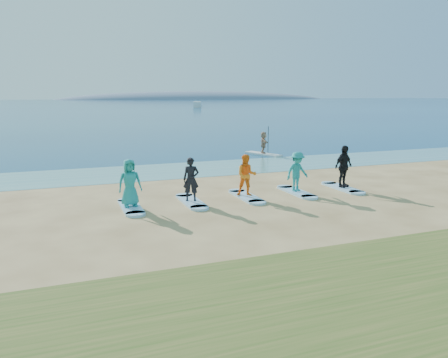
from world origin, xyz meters
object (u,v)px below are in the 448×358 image
object	(u,v)px
student_0	(130,183)
student_3	(297,172)
paddleboarder	(264,143)
surfboard_2	(246,197)
surfboard_3	(296,192)
student_4	(343,166)
student_1	(191,179)
student_2	(247,175)
surfboard_1	(191,202)
paddleboard	(263,154)
surfboard_0	(131,207)
surfboard_4	(342,188)
boat_offshore_b	(197,108)

from	to	relation	value
student_0	student_3	distance (m)	7.10
paddleboarder	surfboard_2	world-z (taller)	paddleboarder
surfboard_2	surfboard_3	xyz separation A→B (m)	(2.37, 0.00, 0.00)
student_0	student_4	world-z (taller)	student_4
surfboard_2	student_1	bearing A→B (deg)	180.00
paddleboarder	student_2	world-z (taller)	student_2
surfboard_1	surfboard_3	size ratio (longest dim) A/B	1.00
paddleboard	surfboard_3	bearing A→B (deg)	-129.36
student_3	student_0	bearing A→B (deg)	169.29
surfboard_0	surfboard_4	distance (m)	9.46
surfboard_0	surfboard_3	distance (m)	7.10
student_1	surfboard_2	world-z (taller)	student_1
student_1	surfboard_1	bearing A→B (deg)	0.00
surfboard_0	student_2	bearing A→B (deg)	0.00
surfboard_3	student_4	size ratio (longest dim) A/B	1.17
surfboard_2	surfboard_3	size ratio (longest dim) A/B	1.00
student_1	surfboard_2	xyz separation A→B (m)	(2.37, 0.00, -0.90)
surfboard_2	surfboard_0	bearing A→B (deg)	180.00
student_0	surfboard_4	distance (m)	9.51
boat_offshore_b	surfboard_0	size ratio (longest dim) A/B	2.61
surfboard_3	paddleboard	bearing A→B (deg)	70.91
surfboard_0	surfboard_1	size ratio (longest dim) A/B	1.00
paddleboard	surfboard_4	world-z (taller)	paddleboard
surfboard_1	paddleboard	bearing A→B (deg)	52.50
student_2	student_4	size ratio (longest dim) A/B	0.91
surfboard_3	surfboard_4	bearing A→B (deg)	0.00
paddleboard	paddleboarder	world-z (taller)	paddleboarder
surfboard_4	surfboard_1	bearing A→B (deg)	180.00
student_4	surfboard_4	bearing A→B (deg)	0.00
student_3	surfboard_2	bearing A→B (deg)	169.29
student_2	student_3	bearing A→B (deg)	21.25
boat_offshore_b	student_0	xyz separation A→B (m)	(-37.40, -110.54, 0.98)
student_3	surfboard_4	distance (m)	2.53
surfboard_2	student_0	bearing A→B (deg)	180.00
student_1	surfboard_3	world-z (taller)	student_1
student_1	surfboard_3	xyz separation A→B (m)	(4.73, 0.00, -0.90)
surfboard_1	surfboard_2	size ratio (longest dim) A/B	1.00
student_1	student_3	xyz separation A→B (m)	(4.73, 0.00, 0.00)
surfboard_1	student_4	distance (m)	7.17
surfboard_1	student_2	world-z (taller)	student_2
paddleboarder	surfboard_4	world-z (taller)	paddleboarder
paddleboarder	student_1	distance (m)	14.16
surfboard_2	surfboard_4	size ratio (longest dim) A/B	1.00
paddleboard	surfboard_3	xyz separation A→B (m)	(-3.89, -11.23, -0.01)
paddleboard	student_4	distance (m)	11.38
boat_offshore_b	student_2	size ratio (longest dim) A/B	3.36
surfboard_3	surfboard_4	xyz separation A→B (m)	(2.37, 0.00, 0.00)
paddleboarder	surfboard_4	xyz separation A→B (m)	(-1.52, -11.23, -0.82)
paddleboard	student_0	xyz separation A→B (m)	(-10.98, -11.23, 0.92)
paddleboarder	surfboard_2	bearing A→B (deg)	168.86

